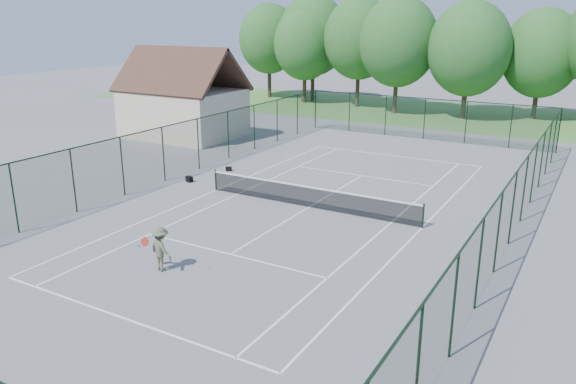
# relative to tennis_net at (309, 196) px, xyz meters

# --- Properties ---
(ground) EXTENTS (140.00, 140.00, 0.00)m
(ground) POSITION_rel_tennis_net_xyz_m (0.00, 0.00, -0.58)
(ground) COLOR slate
(ground) RESTS_ON ground
(grass_far) EXTENTS (80.00, 16.00, 0.01)m
(grass_far) POSITION_rel_tennis_net_xyz_m (0.00, 30.00, -0.57)
(grass_far) COLOR #50883B
(grass_far) RESTS_ON ground
(court_lines) EXTENTS (11.05, 23.85, 0.01)m
(court_lines) POSITION_rel_tennis_net_xyz_m (0.00, 0.00, -0.57)
(court_lines) COLOR white
(court_lines) RESTS_ON ground
(tennis_net) EXTENTS (11.08, 0.08, 1.10)m
(tennis_net) POSITION_rel_tennis_net_xyz_m (0.00, 0.00, 0.00)
(tennis_net) COLOR black
(tennis_net) RESTS_ON ground
(fence_enclosure) EXTENTS (18.05, 36.05, 3.02)m
(fence_enclosure) POSITION_rel_tennis_net_xyz_m (0.00, 0.00, 0.98)
(fence_enclosure) COLOR #1A3422
(fence_enclosure) RESTS_ON ground
(utility_building) EXTENTS (8.60, 6.27, 6.63)m
(utility_building) POSITION_rel_tennis_net_xyz_m (-16.00, 10.00, 2.54)
(utility_building) COLOR beige
(utility_building) RESTS_ON ground
(tree_line_far) EXTENTS (39.40, 6.40, 9.70)m
(tree_line_far) POSITION_rel_tennis_net_xyz_m (0.00, 30.00, 5.42)
(tree_line_far) COLOR #3E2C1D
(tree_line_far) RESTS_ON ground
(sports_bag_a) EXTENTS (0.45, 0.34, 0.32)m
(sports_bag_a) POSITION_rel_tennis_net_xyz_m (-7.70, 0.50, -0.42)
(sports_bag_a) COLOR black
(sports_bag_a) RESTS_ON ground
(sports_bag_b) EXTENTS (0.37, 0.29, 0.25)m
(sports_bag_b) POSITION_rel_tennis_net_xyz_m (-7.17, 3.45, -0.45)
(sports_bag_b) COLOR black
(sports_bag_b) RESTS_ON ground
(tennis_player) EXTENTS (2.10, 0.88, 1.63)m
(tennis_player) POSITION_rel_tennis_net_xyz_m (-1.30, -8.74, 0.24)
(tennis_player) COLOR #5B5F44
(tennis_player) RESTS_ON ground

